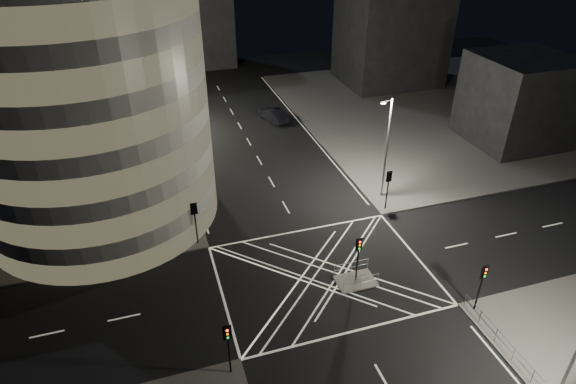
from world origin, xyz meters
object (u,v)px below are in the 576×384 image
object	(u,v)px
traffic_signal_fl	(195,216)
traffic_signal_fr	(388,183)
street_lamp_right_far	(386,146)
street_lamp_left_near	(176,160)
traffic_signal_island	(358,252)
traffic_signal_nl	(228,341)
traffic_signal_nr	(482,279)
street_lamp_left_far	(159,92)
sedan	(273,114)
central_island	(355,281)

from	to	relation	value
traffic_signal_fl	traffic_signal_fr	xyz separation A→B (m)	(17.60, 0.00, 0.00)
traffic_signal_fr	street_lamp_right_far	distance (m)	3.48
street_lamp_left_near	traffic_signal_island	bearing A→B (deg)	-49.73
traffic_signal_nl	traffic_signal_island	bearing A→B (deg)	26.14
traffic_signal_nr	street_lamp_left_far	distance (m)	41.15
street_lamp_left_near	street_lamp_right_far	distance (m)	19.11
street_lamp_left_far	sedan	bearing A→B (deg)	1.68
traffic_signal_fl	street_lamp_left_far	distance (m)	23.36
traffic_signal_nl	street_lamp_left_far	world-z (taller)	street_lamp_left_far
traffic_signal_fr	street_lamp_right_far	bearing A→B (deg)	73.89
traffic_signal_island	traffic_signal_fl	bearing A→B (deg)	142.46
street_lamp_left_far	traffic_signal_nl	bearing A→B (deg)	-89.01
central_island	traffic_signal_nl	distance (m)	12.36
central_island	sedan	xyz separation A→B (m)	(2.53, 31.91, 0.77)
traffic_signal_fr	traffic_signal_island	bearing A→B (deg)	-129.33
traffic_signal_fr	street_lamp_right_far	xyz separation A→B (m)	(0.64, 2.20, 2.63)
street_lamp_right_far	sedan	xyz separation A→B (m)	(-4.90, 21.41, -4.70)
traffic_signal_fl	street_lamp_right_far	size ratio (longest dim) A/B	0.40
street_lamp_left_near	sedan	bearing A→B (deg)	52.81
street_lamp_left_near	street_lamp_right_far	bearing A→B (deg)	-9.03
traffic_signal_nr	sedan	distance (m)	37.51
traffic_signal_fl	traffic_signal_island	size ratio (longest dim) A/B	1.00
traffic_signal_fl	traffic_signal_nr	bearing A→B (deg)	-37.69
traffic_signal_nl	sedan	distance (m)	39.58
traffic_signal_fl	traffic_signal_island	distance (m)	13.62
traffic_signal_fr	street_lamp_right_far	size ratio (longest dim) A/B	0.40
central_island	traffic_signal_nr	distance (m)	9.08
street_lamp_left_near	traffic_signal_fl	bearing A→B (deg)	-83.03
traffic_signal_fl	sedan	xyz separation A→B (m)	(13.33, 23.61, -2.07)
sedan	traffic_signal_nl	bearing A→B (deg)	52.57
street_lamp_left_near	sedan	distance (m)	23.58
traffic_signal_fr	sedan	size ratio (longest dim) A/B	0.78
traffic_signal_fl	street_lamp_right_far	bearing A→B (deg)	6.88
central_island	street_lamp_left_far	distance (m)	33.95
traffic_signal_nl	traffic_signal_nr	bearing A→B (deg)	0.00
street_lamp_right_far	sedan	distance (m)	22.46
traffic_signal_fl	sedan	bearing A→B (deg)	60.55
traffic_signal_fr	street_lamp_left_near	world-z (taller)	street_lamp_left_near
traffic_signal_nl	street_lamp_right_far	size ratio (longest dim) A/B	0.40
street_lamp_right_far	sedan	bearing A→B (deg)	102.90
traffic_signal_nl	traffic_signal_fr	distance (m)	22.24
central_island	traffic_signal_fl	bearing A→B (deg)	142.46
traffic_signal_island	traffic_signal_nr	bearing A→B (deg)	-37.93
traffic_signal_nl	traffic_signal_fr	world-z (taller)	same
street_lamp_left_far	street_lamp_left_near	bearing A→B (deg)	-90.00
traffic_signal_fl	street_lamp_left_far	bearing A→B (deg)	91.57
traffic_signal_fl	traffic_signal_nr	xyz separation A→B (m)	(17.60, -13.60, 0.00)
traffic_signal_fl	street_lamp_left_far	world-z (taller)	street_lamp_left_far
traffic_signal_fr	street_lamp_left_far	bearing A→B (deg)	128.17
central_island	sedan	size ratio (longest dim) A/B	0.59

